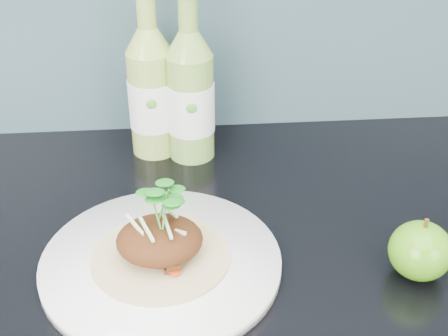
{
  "coord_description": "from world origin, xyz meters",
  "views": [
    {
      "loc": [
        -0.05,
        1.05,
        1.4
      ],
      "look_at": [
        0.0,
        1.68,
        1.0
      ],
      "focal_mm": 50.0,
      "sensor_mm": 36.0,
      "label": 1
    }
  ],
  "objects_px": {
    "dinner_plate": "(161,263)",
    "cider_bottle_right": "(191,96)",
    "green_apple": "(420,251)",
    "cider_bottle_left": "(152,92)"
  },
  "relations": [
    {
      "from": "green_apple",
      "to": "cider_bottle_right",
      "type": "relative_size",
      "value": 0.3
    },
    {
      "from": "cider_bottle_left",
      "to": "cider_bottle_right",
      "type": "bearing_deg",
      "value": 4.85
    },
    {
      "from": "dinner_plate",
      "to": "cider_bottle_right",
      "type": "distance_m",
      "value": 0.29
    },
    {
      "from": "dinner_plate",
      "to": "cider_bottle_left",
      "type": "distance_m",
      "value": 0.3
    },
    {
      "from": "green_apple",
      "to": "cider_bottle_left",
      "type": "height_order",
      "value": "cider_bottle_left"
    },
    {
      "from": "green_apple",
      "to": "cider_bottle_right",
      "type": "distance_m",
      "value": 0.4
    },
    {
      "from": "dinner_plate",
      "to": "cider_bottle_left",
      "type": "bearing_deg",
      "value": 92.1
    },
    {
      "from": "cider_bottle_left",
      "to": "green_apple",
      "type": "bearing_deg",
      "value": -22.99
    },
    {
      "from": "dinner_plate",
      "to": "cider_bottle_right",
      "type": "xyz_separation_m",
      "value": [
        0.05,
        0.27,
        0.09
      ]
    },
    {
      "from": "dinner_plate",
      "to": "green_apple",
      "type": "bearing_deg",
      "value": -6.54
    }
  ]
}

